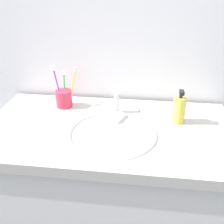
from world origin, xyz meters
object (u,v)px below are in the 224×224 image
Objects in this scene: toothbrush_yellow at (73,84)px; toothbrush_green at (64,85)px; faucet at (116,105)px; toothbrush_white at (56,83)px; soap_dispenser at (179,109)px; toothbrush_cup at (64,98)px; toothbrush_purple at (57,84)px.

toothbrush_yellow is 1.14× the size of toothbrush_green.
toothbrush_white reaches higher than faucet.
soap_dispenser is (0.60, -0.10, -0.06)m from toothbrush_white.
toothbrush_white is (-0.08, -0.00, 0.00)m from toothbrush_yellow.
toothbrush_green reaches higher than toothbrush_cup.
toothbrush_purple is 0.61m from soap_dispenser.
soap_dispenser is (0.57, -0.10, 0.02)m from toothbrush_cup.
toothbrush_yellow is at bearing 1.03° from toothbrush_white.
toothbrush_green is at bearing 92.55° from toothbrush_cup.
faucet is 0.32m from toothbrush_purple.
toothbrush_purple reaches higher than toothbrush_cup.
toothbrush_yellow reaches higher than toothbrush_cup.
toothbrush_green is (-0.28, 0.09, 0.06)m from faucet.
toothbrush_purple is (-0.30, 0.06, 0.07)m from faucet.
faucet is 0.32m from toothbrush_white.
soap_dispenser reaches higher than toothbrush_cup.
toothbrush_yellow is 0.53m from soap_dispenser.
faucet is 0.93× the size of toothbrush_green.
toothbrush_cup is 0.42× the size of toothbrush_white.
toothbrush_green is at bearing 159.61° from toothbrush_yellow.
toothbrush_cup is at bearing -4.78° from toothbrush_purple.
toothbrush_green is (-0.00, 0.03, 0.06)m from toothbrush_cup.
soap_dispenser is (0.52, -0.11, -0.05)m from toothbrush_yellow.
toothbrush_yellow reaches higher than faucet.
toothbrush_cup is 0.49× the size of toothbrush_green.
toothbrush_white is (-0.01, 0.01, -0.00)m from toothbrush_purple.
toothbrush_white is (-0.04, 0.01, 0.08)m from toothbrush_cup.
toothbrush_purple is 1.01× the size of toothbrush_white.
toothbrush_purple reaches higher than toothbrush_white.
toothbrush_purple is 1.19× the size of toothbrush_green.
toothbrush_green is at bearing 30.79° from toothbrush_white.
toothbrush_cup is 0.54× the size of soap_dispenser.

